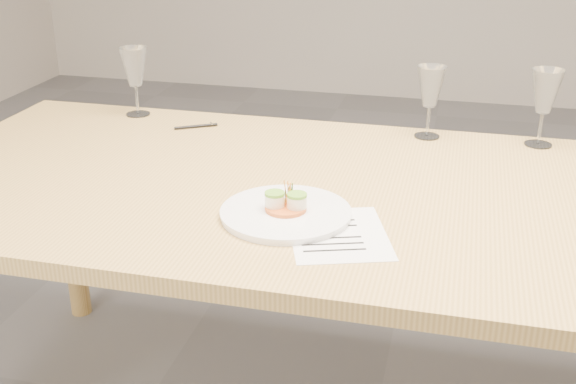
% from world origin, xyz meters
% --- Properties ---
extents(dining_table, '(2.40, 1.00, 0.75)m').
position_xyz_m(dining_table, '(0.00, 0.00, 0.68)').
color(dining_table, tan).
rests_on(dining_table, ground).
extents(dinner_plate, '(0.29, 0.29, 0.07)m').
position_xyz_m(dinner_plate, '(-0.19, -0.19, 0.76)').
color(dinner_plate, white).
rests_on(dinner_plate, dining_table).
extents(recipe_sheet, '(0.27, 0.30, 0.00)m').
position_xyz_m(recipe_sheet, '(-0.07, -0.25, 0.75)').
color(recipe_sheet, white).
rests_on(recipe_sheet, dining_table).
extents(ballpoint_pen, '(0.11, 0.07, 0.01)m').
position_xyz_m(ballpoint_pen, '(-0.60, 0.34, 0.75)').
color(ballpoint_pen, black).
rests_on(ballpoint_pen, dining_table).
extents(wine_glass_0, '(0.08, 0.08, 0.21)m').
position_xyz_m(wine_glass_0, '(-0.83, 0.42, 0.90)').
color(wine_glass_0, white).
rests_on(wine_glass_0, dining_table).
extents(wine_glass_1, '(0.08, 0.08, 0.20)m').
position_xyz_m(wine_glass_1, '(0.07, 0.43, 0.89)').
color(wine_glass_1, white).
rests_on(wine_glass_1, dining_table).
extents(wine_glass_2, '(0.09, 0.09, 0.21)m').
position_xyz_m(wine_glass_2, '(0.37, 0.43, 0.90)').
color(wine_glass_2, white).
rests_on(wine_glass_2, dining_table).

